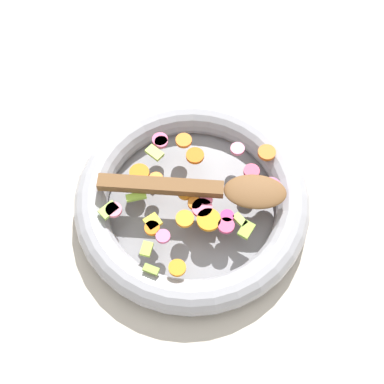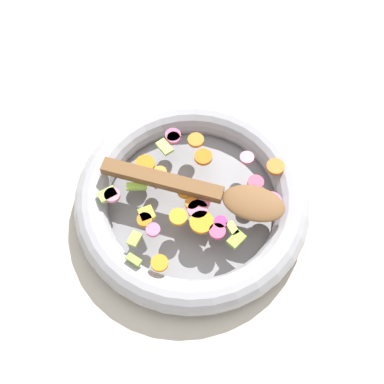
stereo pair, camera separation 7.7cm
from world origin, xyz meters
name	(u,v)px [view 2 (the right image)]	position (x,y,z in m)	size (l,w,h in m)	color
ground_plane	(192,208)	(0.00, 0.00, 0.00)	(4.00, 4.00, 0.00)	beige
skillet	(192,201)	(0.00, 0.00, 0.02)	(0.35, 0.35, 0.05)	slate
chopped_vegetables	(194,194)	(0.00, 0.01, 0.05)	(0.27, 0.22, 0.01)	orange
wooden_spoon	(213,193)	(-0.02, 0.03, 0.06)	(0.17, 0.25, 0.01)	brown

